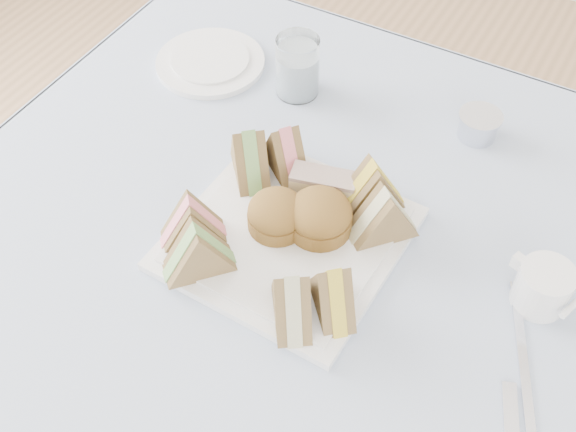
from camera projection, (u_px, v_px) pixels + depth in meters
The scene contains 19 objects.
table at pixel (296, 407), 1.18m from camera, with size 0.90×0.90×0.74m, color brown.
tablecloth at pixel (299, 274), 0.89m from camera, with size 1.02×1.02×0.01m, color #A0B5CE.
serving_plate at pixel (288, 238), 0.92m from camera, with size 0.27×0.27×0.01m, color white.
sandwich_fl_a at pixel (192, 219), 0.88m from camera, with size 0.08×0.04×0.07m, color olive, non-canonical shape.
sandwich_fl_b at pixel (198, 248), 0.85m from camera, with size 0.09×0.04×0.08m, color olive, non-canonical shape.
sandwich_fr_a at pixel (333, 289), 0.82m from camera, with size 0.08×0.04×0.07m, color olive, non-canonical shape.
sandwich_fr_b at pixel (292, 296), 0.81m from camera, with size 0.09×0.04×0.08m, color olive, non-canonical shape.
sandwich_bl_a at pixel (250, 153), 0.95m from camera, with size 0.09×0.04×0.08m, color olive, non-canonical shape.
sandwich_bl_b at pixel (285, 149), 0.96m from camera, with size 0.08×0.04×0.07m, color olive, non-canonical shape.
sandwich_br_a at pixel (384, 213), 0.89m from camera, with size 0.09×0.04×0.08m, color olive, non-canonical shape.
sandwich_br_b at pixel (372, 185), 0.92m from camera, with size 0.09×0.04×0.08m, color olive, non-canonical shape.
scone_left at pixel (277, 214), 0.90m from camera, with size 0.08×0.08×0.05m, color olive.
scone_right at pixel (320, 216), 0.90m from camera, with size 0.08×0.08×0.05m, color olive.
pastry_slice at pixel (324, 185), 0.94m from camera, with size 0.09×0.03×0.04m, color beige.
side_plate at pixel (210, 62), 1.15m from camera, with size 0.17×0.17×0.01m, color white.
water_glass at pixel (297, 66), 1.08m from camera, with size 0.06×0.06×0.10m, color white.
tea_strainer at pixel (478, 127), 1.04m from camera, with size 0.06×0.06×0.04m, color silver.
fork at pixel (525, 378), 0.80m from camera, with size 0.01×0.19×0.00m, color silver.
creamer_jug at pixel (543, 287), 0.84m from camera, with size 0.07×0.07×0.06m, color white.
Camera 1 is at (0.24, -0.46, 1.47)m, focal length 45.00 mm.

